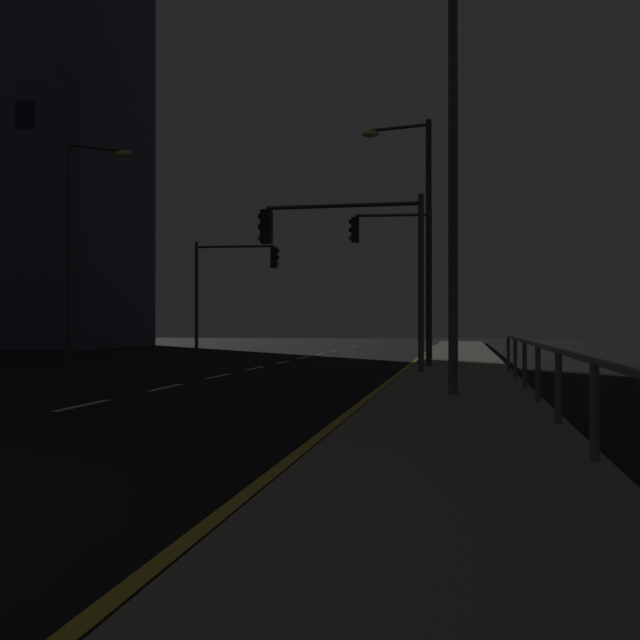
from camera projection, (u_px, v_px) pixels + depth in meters
ground_plane at (224, 375)px, 22.50m from camera, size 112.00×112.00×0.00m
sidewalk_right at (459, 375)px, 21.37m from camera, size 2.94×77.00×0.14m
lane_markings_center at (256, 368)px, 25.95m from camera, size 0.14×50.00×0.01m
lane_edge_line at (407, 367)px, 26.59m from camera, size 0.14×53.00×0.01m
traffic_light_far_right at (344, 246)px, 22.15m from camera, size 4.68×0.45×4.82m
traffic_light_near_right at (233, 275)px, 36.79m from camera, size 3.98×0.37×5.23m
traffic_light_mid_right at (396, 254)px, 29.95m from camera, size 3.11×0.45×5.61m
street_lamp_across_street at (452, 151)px, 14.70m from camera, size 0.56×1.72×7.51m
street_lamp_median at (418, 218)px, 24.78m from camera, size 2.22×0.75×7.58m
street_lamp_mid_block at (79, 232)px, 25.23m from camera, size 1.68×1.40×7.20m
barrier_fence at (547, 362)px, 11.90m from camera, size 0.09×20.33×0.98m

